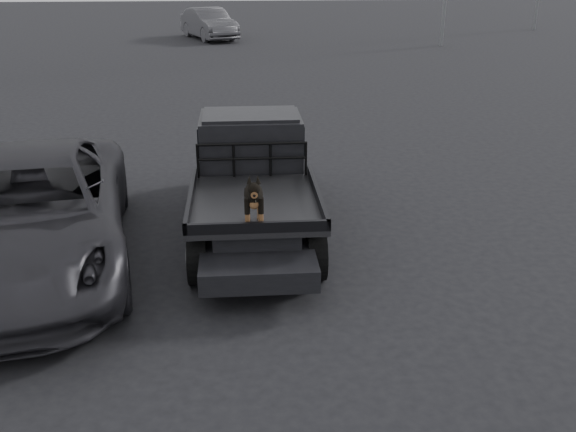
{
  "coord_description": "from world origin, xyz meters",
  "views": [
    {
      "loc": [
        -0.21,
        -7.54,
        4.31
      ],
      "look_at": [
        0.37,
        -0.21,
        1.3
      ],
      "focal_mm": 40.0,
      "sensor_mm": 36.0,
      "label": 1
    }
  ],
  "objects_px": {
    "flatbed_ute": "(253,207)",
    "dog": "(254,199)",
    "parked_suv": "(29,213)",
    "distant_car_a": "(209,24)"
  },
  "relations": [
    {
      "from": "flatbed_ute",
      "to": "distant_car_a",
      "type": "bearing_deg",
      "value": 93.51
    },
    {
      "from": "flatbed_ute",
      "to": "parked_suv",
      "type": "height_order",
      "value": "parked_suv"
    },
    {
      "from": "parked_suv",
      "to": "distant_car_a",
      "type": "distance_m",
      "value": 27.54
    },
    {
      "from": "distant_car_a",
      "to": "parked_suv",
      "type": "bearing_deg",
      "value": -115.21
    },
    {
      "from": "parked_suv",
      "to": "distant_car_a",
      "type": "xyz_separation_m",
      "value": [
        1.65,
        27.49,
        -0.02
      ]
    },
    {
      "from": "dog",
      "to": "parked_suv",
      "type": "bearing_deg",
      "value": 164.8
    },
    {
      "from": "dog",
      "to": "distant_car_a",
      "type": "relative_size",
      "value": 0.15
    },
    {
      "from": "flatbed_ute",
      "to": "dog",
      "type": "relative_size",
      "value": 7.3
    },
    {
      "from": "parked_suv",
      "to": "flatbed_ute",
      "type": "bearing_deg",
      "value": 6.97
    },
    {
      "from": "dog",
      "to": "parked_suv",
      "type": "height_order",
      "value": "dog"
    }
  ]
}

